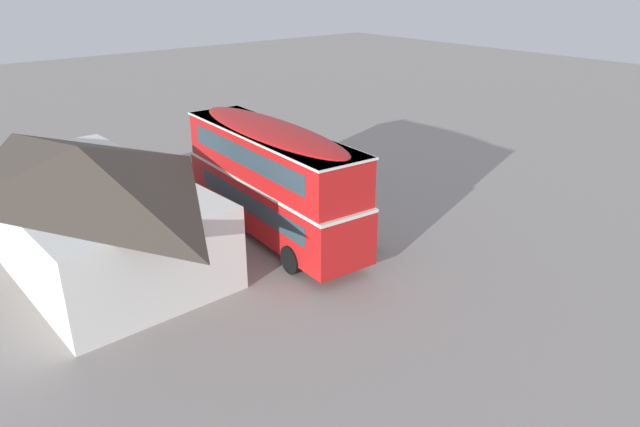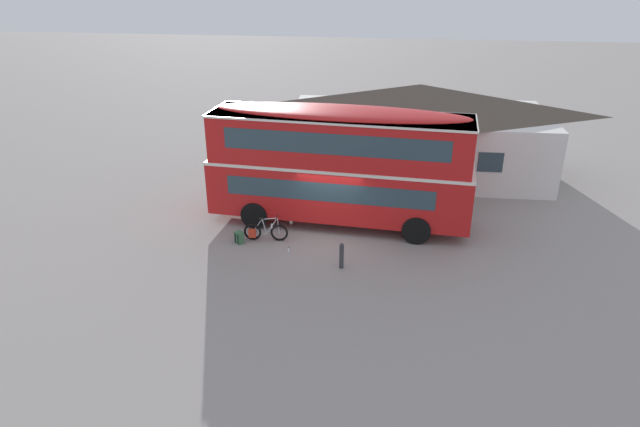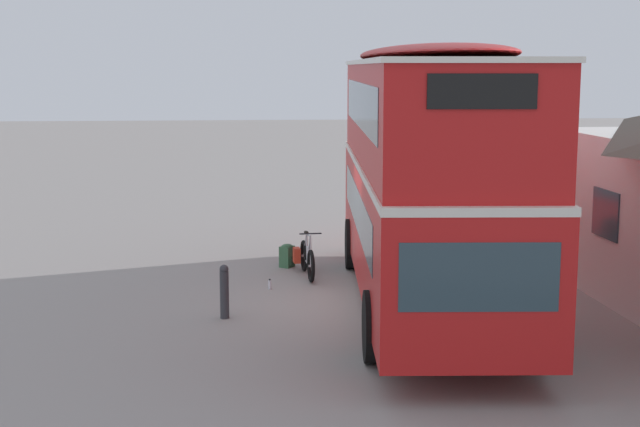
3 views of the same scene
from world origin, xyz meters
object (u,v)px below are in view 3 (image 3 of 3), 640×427
object	(u,v)px
backpack_on_ground	(287,255)
kerb_bollard	(224,291)
water_bottle_clear_plastic	(270,284)
double_decker_bus	(427,165)
touring_bicycle	(306,259)

from	to	relation	value
backpack_on_ground	kerb_bollard	bearing A→B (deg)	-18.15
backpack_on_ground	water_bottle_clear_plastic	world-z (taller)	backpack_on_ground
backpack_on_ground	water_bottle_clear_plastic	xyz separation A→B (m)	(2.00, -0.46, -0.17)
backpack_on_ground	double_decker_bus	bearing A→B (deg)	33.50
backpack_on_ground	kerb_bollard	size ratio (longest dim) A/B	0.54
double_decker_bus	backpack_on_ground	distance (m)	4.89
touring_bicycle	water_bottle_clear_plastic	world-z (taller)	touring_bicycle
water_bottle_clear_plastic	kerb_bollard	size ratio (longest dim) A/B	0.21
kerb_bollard	double_decker_bus	bearing A→B (deg)	97.55
touring_bicycle	kerb_bollard	world-z (taller)	touring_bicycle
double_decker_bus	kerb_bollard	xyz separation A→B (m)	(0.49, -3.69, -2.15)
double_decker_bus	backpack_on_ground	xyz separation A→B (m)	(-3.57, -2.36, -2.38)
touring_bicycle	water_bottle_clear_plastic	size ratio (longest dim) A/B	8.28
double_decker_bus	water_bottle_clear_plastic	xyz separation A→B (m)	(-1.57, -2.82, -2.55)
touring_bicycle	water_bottle_clear_plastic	xyz separation A→B (m)	(1.10, -0.81, -0.27)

